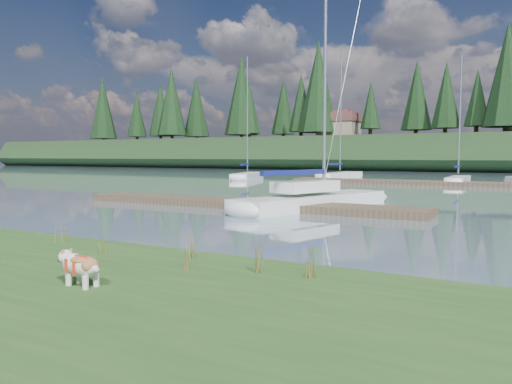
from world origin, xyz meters
The scene contains 22 objects.
ground centered at (0.00, 30.00, 0.00)m, with size 200.00×200.00×0.00m, color gray.
ridge centered at (0.00, 73.00, 2.50)m, with size 200.00×20.00×5.00m, color #1C3017.
bulldog centered at (1.47, -4.48, 0.66)m, with size 0.83×0.38×0.49m.
sailboat_main centered at (-0.97, 10.86, 0.42)m, with size 4.31×9.67×13.61m.
dock_near centered at (-4.00, 9.00, 0.15)m, with size 16.00×2.00×0.30m, color #4C3D2C.
dock_far centered at (2.00, 30.00, 0.15)m, with size 26.00×2.20×0.30m, color #4C3D2C.
sailboat_bg_0 centered at (-17.26, 32.27, 0.32)m, with size 3.84×8.17×11.67m.
sailboat_bg_1 centered at (-9.81, 38.08, 0.33)m, with size 2.23×8.64×12.68m.
sailboat_bg_2 centered at (1.64, 33.26, 0.33)m, with size 1.46×6.69×10.15m.
weed_0 centered at (-0.15, -2.64, 0.58)m, with size 0.17×0.14×0.55m.
weed_1 centered at (1.64, -2.11, 0.58)m, with size 0.17×0.14×0.54m.
weed_2 centered at (3.31, -2.53, 0.66)m, with size 0.17×0.14×0.74m.
weed_3 centered at (-1.82, -2.19, 0.54)m, with size 0.17×0.14×0.45m.
weed_4 centered at (2.27, -2.97, 0.55)m, with size 0.17×0.14×0.47m.
weed_5 centered at (4.23, -2.43, 0.61)m, with size 0.17×0.14×0.61m.
mud_lip centered at (0.00, -1.60, 0.07)m, with size 60.00×0.50×0.14m, color #33281C.
conifer_0 centered at (-55.00, 67.00, 12.64)m, with size 5.72×5.72×14.15m.
conifer_1 centered at (-40.00, 71.00, 11.28)m, with size 4.40×4.40×11.30m.
conifer_2 centered at (-25.00, 68.00, 13.54)m, with size 6.60×6.60×16.05m.
conifer_3 centered at (-10.00, 72.00, 11.74)m, with size 4.84×4.84×12.25m.
conifer_4 centered at (3.00, 66.00, 13.09)m, with size 6.16×6.16×15.10m.
house_0 centered at (-22.00, 70.00, 7.31)m, with size 6.30×5.30×4.65m.
Camera 1 is at (7.21, -9.43, 2.25)m, focal length 35.00 mm.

